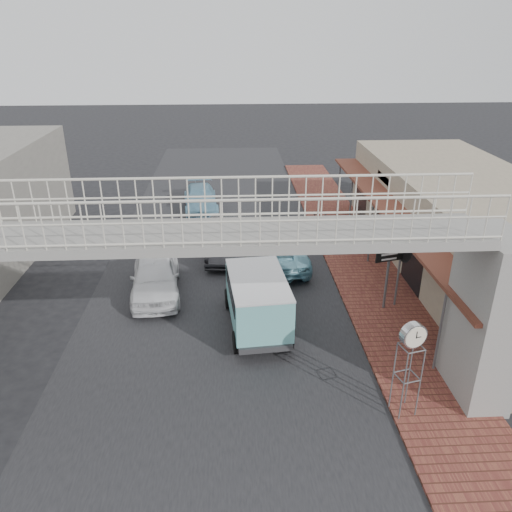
{
  "coord_description": "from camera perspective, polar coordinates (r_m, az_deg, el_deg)",
  "views": [
    {
      "loc": [
        0.67,
        -15.47,
        9.75
      ],
      "look_at": [
        1.6,
        2.07,
        1.8
      ],
      "focal_mm": 35.0,
      "sensor_mm": 36.0,
      "label": 1
    }
  ],
  "objects": [
    {
      "name": "footbridge",
      "position": [
        13.23,
        -5.55,
        -5.55
      ],
      "size": [
        16.4,
        2.4,
        6.34
      ],
      "color": "gray",
      "rests_on": "ground"
    },
    {
      "name": "white_hatchback",
      "position": [
        20.43,
        -11.43,
        -2.17
      ],
      "size": [
        2.33,
        4.82,
        1.58
      ],
      "primitive_type": "imported",
      "rotation": [
        0.0,
        0.0,
        0.1
      ],
      "color": "white",
      "rests_on": "ground"
    },
    {
      "name": "arrow_sign",
      "position": [
        19.1,
        16.96,
        0.82
      ],
      "size": [
        1.77,
        1.17,
        2.93
      ],
      "rotation": [
        0.0,
        0.0,
        0.26
      ],
      "color": "#59595B",
      "rests_on": "sidewalk"
    },
    {
      "name": "angkot_far",
      "position": [
        29.87,
        -6.35,
        6.52
      ],
      "size": [
        2.31,
        4.82,
        1.35
      ],
      "primitive_type": "imported",
      "rotation": [
        0.0,
        0.0,
        0.09
      ],
      "color": "#689AB4",
      "rests_on": "ground"
    },
    {
      "name": "angkot_curb",
      "position": [
        22.61,
        2.01,
        0.81
      ],
      "size": [
        3.03,
        5.49,
        1.46
      ],
      "primitive_type": "imported",
      "rotation": [
        0.0,
        0.0,
        3.26
      ],
      "color": "#6AA5B7",
      "rests_on": "ground"
    },
    {
      "name": "angkot_van",
      "position": [
        17.46,
        0.1,
        -4.47
      ],
      "size": [
        2.3,
        4.43,
        2.1
      ],
      "rotation": [
        0.0,
        0.0,
        0.09
      ],
      "color": "black",
      "rests_on": "ground"
    },
    {
      "name": "street_clock",
      "position": [
        13.71,
        17.46,
        -9.07
      ],
      "size": [
        0.73,
        0.66,
        2.84
      ],
      "rotation": [
        0.0,
        0.0,
        0.25
      ],
      "color": "#59595B",
      "rests_on": "sidewalk"
    },
    {
      "name": "ground",
      "position": [
        18.3,
        -4.71,
        -7.94
      ],
      "size": [
        120.0,
        120.0,
        0.0
      ],
      "primitive_type": "plane",
      "color": "black",
      "rests_on": "ground"
    },
    {
      "name": "motorcycle_far",
      "position": [
        26.61,
        7.19,
        3.93
      ],
      "size": [
        1.54,
        0.56,
        0.9
      ],
      "primitive_type": "imported",
      "rotation": [
        0.0,
        0.0,
        1.66
      ],
      "color": "black",
      "rests_on": "sidewalk"
    },
    {
      "name": "motorcycle_near",
      "position": [
        25.31,
        10.55,
        2.57
      ],
      "size": [
        1.73,
        0.95,
        0.86
      ],
      "primitive_type": "imported",
      "rotation": [
        0.0,
        0.0,
        1.81
      ],
      "color": "black",
      "rests_on": "sidewalk"
    },
    {
      "name": "dark_sedan",
      "position": [
        23.58,
        -3.41,
        1.96
      ],
      "size": [
        1.91,
        4.83,
        1.56
      ],
      "primitive_type": "imported",
      "rotation": [
        0.0,
        0.0,
        -0.05
      ],
      "color": "black",
      "rests_on": "ground"
    },
    {
      "name": "shophouse_row",
      "position": [
        23.35,
        23.38,
        2.92
      ],
      "size": [
        7.2,
        18.0,
        4.0
      ],
      "color": "gray",
      "rests_on": "ground"
    },
    {
      "name": "sidewalk",
      "position": [
        21.66,
        12.94,
        -2.92
      ],
      "size": [
        3.0,
        40.0,
        0.1
      ],
      "primitive_type": "cube",
      "color": "brown",
      "rests_on": "ground"
    },
    {
      "name": "road_strip",
      "position": [
        18.29,
        -4.71,
        -7.93
      ],
      "size": [
        10.0,
        60.0,
        0.01
      ],
      "primitive_type": "cube",
      "color": "black",
      "rests_on": "ground"
    }
  ]
}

